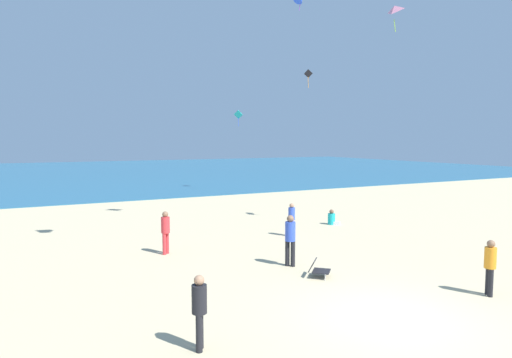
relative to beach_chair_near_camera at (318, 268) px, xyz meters
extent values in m
plane|color=#C6B58C|center=(-0.34, 6.56, -0.27)|extent=(120.00, 120.00, 0.00)
cube|color=#236084|center=(-0.34, 50.10, -0.24)|extent=(120.00, 60.00, 0.05)
cube|color=black|center=(0.08, -0.08, -0.07)|extent=(0.78, 0.78, 0.03)
cube|color=black|center=(-0.12, 0.11, 0.10)|extent=(0.55, 0.56, 0.36)
cylinder|color=#B7B7BC|center=(0.40, 0.02, -0.17)|extent=(0.02, 0.02, 0.20)
cylinder|color=#B7B7BC|center=(0.00, -0.40, -0.17)|extent=(0.02, 0.02, 0.20)
cylinder|color=black|center=(3.16, -3.59, 0.11)|extent=(0.13, 0.13, 0.77)
cylinder|color=black|center=(3.25, -3.44, 0.11)|extent=(0.13, 0.13, 0.77)
cylinder|color=orange|center=(3.20, -3.51, 0.79)|extent=(0.42, 0.42, 0.58)
sphere|color=#846047|center=(3.20, -3.51, 1.17)|extent=(0.21, 0.21, 0.21)
cylinder|color=#D8599E|center=(2.38, 5.43, 0.10)|extent=(0.13, 0.13, 0.73)
cylinder|color=#D8599E|center=(2.35, 5.27, 0.10)|extent=(0.13, 0.13, 0.73)
cylinder|color=blue|center=(2.37, 5.35, 0.74)|extent=(0.35, 0.35, 0.55)
sphere|color=#A87A5B|center=(2.37, 5.35, 1.10)|extent=(0.20, 0.20, 0.20)
cylinder|color=black|center=(-4.96, -2.96, 0.12)|extent=(0.14, 0.14, 0.77)
cylinder|color=black|center=(-4.88, -2.80, 0.12)|extent=(0.14, 0.14, 0.77)
cylinder|color=black|center=(-4.92, -2.88, 0.79)|extent=(0.42, 0.42, 0.58)
sphere|color=#A87A5B|center=(-4.92, -2.88, 1.18)|extent=(0.21, 0.21, 0.21)
cylinder|color=black|center=(-0.07, 1.34, 0.16)|extent=(0.15, 0.15, 0.86)
cylinder|color=black|center=(-0.20, 1.49, 0.16)|extent=(0.15, 0.15, 0.86)
cylinder|color=blue|center=(-0.13, 1.41, 0.92)|extent=(0.49, 0.49, 0.65)
sphere|color=#846047|center=(-0.13, 1.41, 1.35)|extent=(0.24, 0.24, 0.24)
cylinder|color=#19ADB2|center=(5.61, 6.78, 0.01)|extent=(0.51, 0.51, 0.55)
sphere|color=brown|center=(5.61, 6.78, 0.38)|extent=(0.22, 0.22, 0.22)
cube|color=white|center=(5.77, 6.63, -0.19)|extent=(0.48, 0.48, 0.16)
cylinder|color=red|center=(-3.48, 4.84, 0.13)|extent=(0.14, 0.14, 0.80)
cylinder|color=red|center=(-3.35, 4.96, 0.13)|extent=(0.14, 0.14, 0.80)
cylinder|color=red|center=(-3.42, 4.90, 0.83)|extent=(0.45, 0.45, 0.60)
sphere|color=#846047|center=(-3.42, 4.90, 1.23)|extent=(0.22, 0.22, 0.22)
pyramid|color=pink|center=(6.96, 4.21, 9.82)|extent=(0.61, 0.75, 0.47)
cylinder|color=#99DB33|center=(7.02, 4.21, 9.09)|extent=(0.14, 0.04, 0.55)
cube|color=black|center=(9.03, 14.08, 8.38)|extent=(0.51, 0.35, 0.57)
cylinder|color=orange|center=(9.03, 14.08, 7.81)|extent=(0.11, 0.10, 0.73)
cylinder|color=purple|center=(10.33, 17.22, 13.73)|extent=(0.15, 0.06, 0.69)
cube|color=#1EADAD|center=(7.10, 21.01, 5.97)|extent=(0.56, 0.52, 0.69)
cylinder|color=blue|center=(7.10, 21.01, 5.37)|extent=(0.04, 0.04, 0.68)
camera|label=1|loc=(-7.88, -11.11, 3.98)|focal=31.20mm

